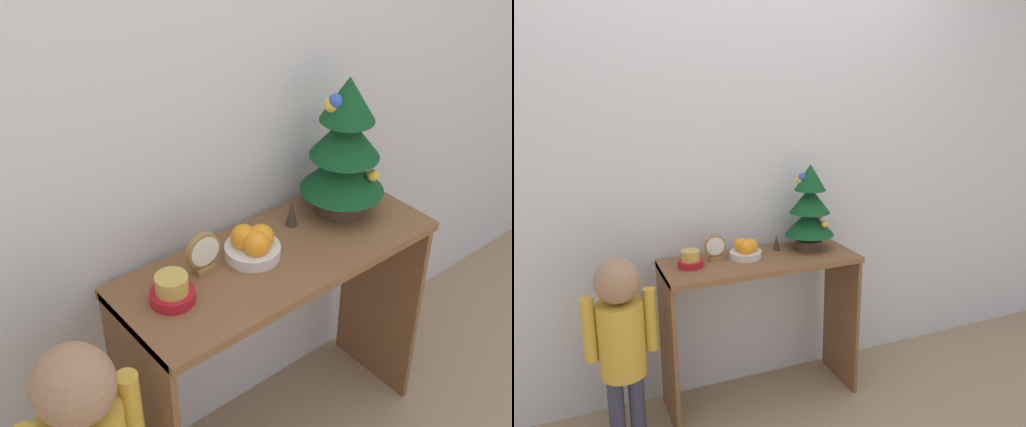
# 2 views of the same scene
# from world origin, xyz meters

# --- Properties ---
(back_wall) EXTENTS (7.00, 0.05, 2.50)m
(back_wall) POSITION_xyz_m (0.00, 0.44, 1.25)
(back_wall) COLOR silver
(back_wall) RESTS_ON ground_plane
(console_table) EXTENTS (1.01, 0.39, 0.80)m
(console_table) POSITION_xyz_m (0.00, 0.20, 0.60)
(console_table) COLOR brown
(console_table) RESTS_ON ground_plane
(mini_tree) EXTENTS (0.27, 0.27, 0.46)m
(mini_tree) POSITION_xyz_m (0.31, 0.25, 1.03)
(mini_tree) COLOR #4C3828
(mini_tree) RESTS_ON console_table
(fruit_bowl) EXTENTS (0.17, 0.17, 0.10)m
(fruit_bowl) POSITION_xyz_m (-0.07, 0.23, 0.85)
(fruit_bowl) COLOR silver
(fruit_bowl) RESTS_ON console_table
(singing_bowl) EXTENTS (0.12, 0.12, 0.08)m
(singing_bowl) POSITION_xyz_m (-0.36, 0.21, 0.84)
(singing_bowl) COLOR #AD1923
(singing_bowl) RESTS_ON console_table
(desk_clock) EXTENTS (0.11, 0.04, 0.13)m
(desk_clock) POSITION_xyz_m (-0.22, 0.27, 0.87)
(desk_clock) COLOR olive
(desk_clock) RESTS_ON console_table
(figurine) EXTENTS (0.04, 0.04, 0.09)m
(figurine) POSITION_xyz_m (0.13, 0.28, 0.85)
(figurine) COLOR #382D23
(figurine) RESTS_ON console_table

